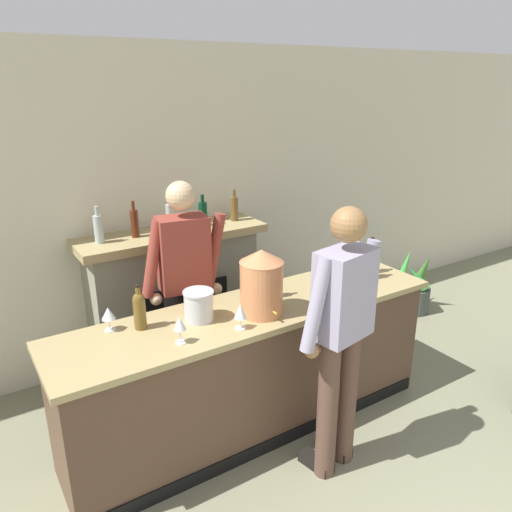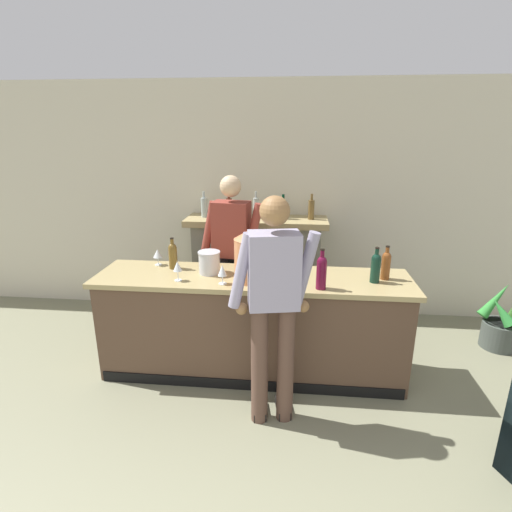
{
  "view_description": "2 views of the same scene",
  "coord_description": "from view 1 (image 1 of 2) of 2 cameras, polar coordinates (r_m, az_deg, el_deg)",
  "views": [
    {
      "loc": [
        -1.78,
        0.47,
        2.45
      ],
      "look_at": [
        0.09,
        3.39,
        1.21
      ],
      "focal_mm": 35.0,
      "sensor_mm": 36.0,
      "label": 1
    },
    {
      "loc": [
        0.25,
        -0.2,
        2.2
      ],
      "look_at": [
        -0.12,
        3.45,
        1.04
      ],
      "focal_mm": 28.0,
      "sensor_mm": 36.0,
      "label": 2
    }
  ],
  "objects": [
    {
      "name": "person_customer",
      "position": [
        3.11,
        9.7,
        -8.72
      ],
      "size": [
        0.65,
        0.36,
        1.78
      ],
      "color": "brown",
      "rests_on": "ground_plane"
    },
    {
      "name": "potted_plant_corner",
      "position": [
        5.8,
        17.52,
        -3.76
      ],
      "size": [
        0.43,
        0.44,
        0.69
      ],
      "color": "#444B45",
      "rests_on": "ground_plane"
    },
    {
      "name": "wine_bottle_rose_blush",
      "position": [
        3.55,
        9.75,
        -2.79
      ],
      "size": [
        0.08,
        0.08,
        0.34
      ],
      "color": "#5B0D2A",
      "rests_on": "bar_counter"
    },
    {
      "name": "bar_counter",
      "position": [
        3.68,
        -0.28,
        -12.72
      ],
      "size": [
        2.8,
        0.67,
        0.96
      ],
      "color": "brown",
      "rests_on": "ground_plane"
    },
    {
      "name": "wall_back_panel",
      "position": [
        4.58,
        -8.86,
        5.77
      ],
      "size": [
        12.0,
        0.07,
        2.75
      ],
      "color": "beige",
      "rests_on": "ground_plane"
    },
    {
      "name": "wine_glass_back_row",
      "position": [
        3.0,
        -8.72,
        -7.7
      ],
      "size": [
        0.08,
        0.08,
        0.17
      ],
      "color": "silver",
      "rests_on": "bar_counter"
    },
    {
      "name": "wine_glass_by_dispenser",
      "position": [
        3.24,
        -16.52,
        -6.38
      ],
      "size": [
        0.09,
        0.09,
        0.16
      ],
      "color": "silver",
      "rests_on": "bar_counter"
    },
    {
      "name": "wine_bottle_burgundy_dark",
      "position": [
        3.56,
        1.57,
        -2.82
      ],
      "size": [
        0.07,
        0.07,
        0.3
      ],
      "color": "#1F3B24",
      "rests_on": "bar_counter"
    },
    {
      "name": "copper_dispenser",
      "position": [
        3.28,
        0.63,
        -3.0
      ],
      "size": [
        0.29,
        0.33,
        0.45
      ],
      "color": "#D07F50",
      "rests_on": "bar_counter"
    },
    {
      "name": "wine_bottle_port_short",
      "position": [
        3.21,
        -13.18,
        -5.92
      ],
      "size": [
        0.08,
        0.08,
        0.3
      ],
      "color": "brown",
      "rests_on": "bar_counter"
    },
    {
      "name": "ice_bucket_steel",
      "position": [
        3.27,
        -6.57,
        -5.65
      ],
      "size": [
        0.2,
        0.2,
        0.2
      ],
      "color": "silver",
      "rests_on": "bar_counter"
    },
    {
      "name": "fireplace_stone",
      "position": [
        4.52,
        -9.27,
        -4.48
      ],
      "size": [
        1.62,
        0.52,
        1.54
      ],
      "color": "gray",
      "rests_on": "ground_plane"
    },
    {
      "name": "wine_bottle_riesling_slim",
      "position": [
        4.12,
        13.01,
        -0.12
      ],
      "size": [
        0.08,
        0.08,
        0.3
      ],
      "color": "brown",
      "rests_on": "bar_counter"
    },
    {
      "name": "person_bartender",
      "position": [
        3.74,
        -8.08,
        -3.53
      ],
      "size": [
        0.65,
        0.35,
        1.79
      ],
      "color": "#2A272F",
      "rests_on": "ground_plane"
    },
    {
      "name": "wine_glass_mid_counter",
      "position": [
        3.13,
        -1.8,
        -6.41
      ],
      "size": [
        0.08,
        0.08,
        0.17
      ],
      "color": "silver",
      "rests_on": "bar_counter"
    },
    {
      "name": "wine_bottle_merlot_tall",
      "position": [
        3.99,
        12.82,
        -0.67
      ],
      "size": [
        0.08,
        0.08,
        0.31
      ],
      "color": "#102E22",
      "rests_on": "bar_counter"
    }
  ]
}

